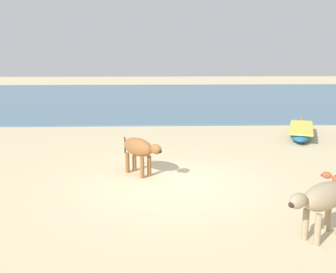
{
  "coord_description": "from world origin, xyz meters",
  "views": [
    {
      "loc": [
        -0.41,
        -9.46,
        3.32
      ],
      "look_at": [
        -0.01,
        2.84,
        0.6
      ],
      "focal_mm": 42.37,
      "sensor_mm": 36.0,
      "label": 1
    }
  ],
  "objects": [
    {
      "name": "ground",
      "position": [
        0.0,
        0.0,
        0.0
      ],
      "size": [
        80.0,
        80.0,
        0.0
      ],
      "primitive_type": "plane",
      "color": "beige"
    },
    {
      "name": "sea_water",
      "position": [
        0.0,
        17.65,
        0.04
      ],
      "size": [
        60.0,
        20.0,
        0.08
      ],
      "primitive_type": "cube",
      "color": "slate",
      "rests_on": "ground"
    },
    {
      "name": "fishing_boat_0",
      "position": [
        5.18,
        5.25,
        0.23
      ],
      "size": [
        1.93,
        3.31,
        0.62
      ],
      "rotation": [
        0.0,
        0.0,
        1.21
      ],
      "color": "#1E669E",
      "rests_on": "ground"
    },
    {
      "name": "cow_adult_brown",
      "position": [
        -0.84,
        0.79,
        0.72
      ],
      "size": [
        1.21,
        1.34,
        1.0
      ],
      "rotation": [
        0.0,
        0.0,
        5.42
      ],
      "color": "brown",
      "rests_on": "ground"
    },
    {
      "name": "cow_second_adult_dun",
      "position": [
        2.53,
        -2.99,
        0.74
      ],
      "size": [
        1.46,
        1.11,
        1.03
      ],
      "rotation": [
        0.0,
        0.0,
        3.71
      ],
      "color": "tan",
      "rests_on": "ground"
    }
  ]
}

